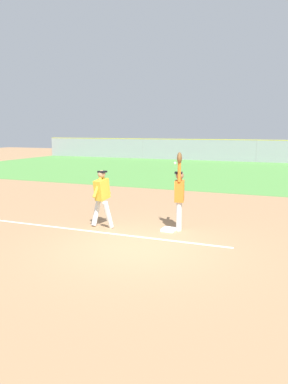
% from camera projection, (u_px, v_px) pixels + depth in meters
% --- Properties ---
extents(ground_plane, '(80.92, 80.92, 0.00)m').
position_uv_depth(ground_plane, '(138.00, 248.00, 9.33)').
color(ground_plane, '#A37A54').
extents(outfield_grass, '(43.70, 17.66, 0.01)m').
position_uv_depth(outfield_grass, '(242.00, 173.00, 25.49)').
color(outfield_grass, '#549342').
rests_on(outfield_grass, ground_plane).
extents(chalk_foul_line, '(12.00, 0.15, 0.01)m').
position_uv_depth(chalk_foul_line, '(36.00, 225.00, 11.57)').
color(chalk_foul_line, white).
rests_on(chalk_foul_line, ground_plane).
extents(first_base, '(0.39, 0.39, 0.08)m').
position_uv_depth(first_base, '(169.00, 230.00, 10.88)').
color(first_base, white).
rests_on(first_base, ground_plane).
extents(fielder, '(0.36, 0.89, 2.28)m').
position_uv_depth(fielder, '(179.00, 192.00, 10.81)').
color(fielder, silver).
rests_on(fielder, ground_plane).
extents(runner, '(0.74, 0.85, 1.72)m').
position_uv_depth(runner, '(102.00, 194.00, 11.15)').
color(runner, white).
rests_on(runner, ground_plane).
extents(baseball, '(0.07, 0.07, 0.07)m').
position_uv_depth(baseball, '(175.00, 163.00, 10.87)').
color(baseball, white).
extents(outfield_fence, '(43.78, 0.08, 1.99)m').
position_uv_depth(outfield_fence, '(256.00, 151.00, 33.38)').
color(outfield_fence, '#93999E').
rests_on(outfield_fence, ground_plane).
extents(parked_car_tan, '(4.45, 2.21, 1.25)m').
position_uv_depth(parked_car_tan, '(221.00, 151.00, 38.54)').
color(parked_car_tan, tan).
rests_on(parked_car_tan, ground_plane).
extents(parked_car_green, '(4.41, 2.13, 1.25)m').
position_uv_depth(parked_car_green, '(267.00, 152.00, 37.21)').
color(parked_car_green, '#1E6B33').
rests_on(parked_car_green, ground_plane).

